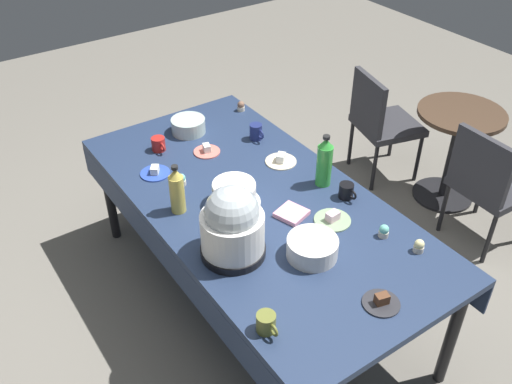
# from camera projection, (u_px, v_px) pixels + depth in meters

# --- Properties ---
(ground) EXTENTS (9.00, 9.00, 0.00)m
(ground) POSITION_uv_depth(u_px,v_px,m) (256.00, 297.00, 3.44)
(ground) COLOR slate
(potluck_table) EXTENTS (2.20, 1.10, 0.75)m
(potluck_table) POSITION_uv_depth(u_px,v_px,m) (256.00, 209.00, 3.03)
(potluck_table) COLOR navy
(potluck_table) RESTS_ON ground
(frosted_layer_cake) EXTENTS (0.28, 0.28, 0.13)m
(frosted_layer_cake) POSITION_uv_depth(u_px,v_px,m) (234.00, 194.00, 2.93)
(frosted_layer_cake) COLOR silver
(frosted_layer_cake) RESTS_ON potluck_table
(slow_cooker) EXTENTS (0.31, 0.31, 0.37)m
(slow_cooker) POSITION_uv_depth(u_px,v_px,m) (232.00, 225.00, 2.56)
(slow_cooker) COLOR black
(slow_cooker) RESTS_ON potluck_table
(glass_salad_bowl) EXTENTS (0.21, 0.21, 0.09)m
(glass_salad_bowl) POSITION_uv_depth(u_px,v_px,m) (188.00, 126.00, 3.53)
(glass_salad_bowl) COLOR #B2C6BC
(glass_salad_bowl) RESTS_ON potluck_table
(ceramic_snack_bowl) EXTENTS (0.24, 0.24, 0.10)m
(ceramic_snack_bowl) POSITION_uv_depth(u_px,v_px,m) (312.00, 248.00, 2.62)
(ceramic_snack_bowl) COLOR silver
(ceramic_snack_bowl) RESTS_ON potluck_table
(dessert_plate_coral) EXTENTS (0.16, 0.16, 0.05)m
(dessert_plate_coral) POSITION_uv_depth(u_px,v_px,m) (207.00, 150.00, 3.36)
(dessert_plate_coral) COLOR #E07266
(dessert_plate_coral) RESTS_ON potluck_table
(dessert_plate_cream) EXTENTS (0.18, 0.18, 0.05)m
(dessert_plate_cream) POSITION_uv_depth(u_px,v_px,m) (281.00, 160.00, 3.28)
(dessert_plate_cream) COLOR beige
(dessert_plate_cream) RESTS_ON potluck_table
(dessert_plate_charcoal) EXTENTS (0.16, 0.16, 0.05)m
(dessert_plate_charcoal) POSITION_uv_depth(u_px,v_px,m) (381.00, 302.00, 2.40)
(dessert_plate_charcoal) COLOR #2D2D33
(dessert_plate_charcoal) RESTS_ON potluck_table
(dessert_plate_sage) EXTENTS (0.19, 0.19, 0.05)m
(dessert_plate_sage) POSITION_uv_depth(u_px,v_px,m) (333.00, 219.00, 2.84)
(dessert_plate_sage) COLOR #8CA87F
(dessert_plate_sage) RESTS_ON potluck_table
(dessert_plate_cobalt) EXTENTS (0.17, 0.17, 0.05)m
(dessert_plate_cobalt) POSITION_uv_depth(u_px,v_px,m) (155.00, 172.00, 3.18)
(dessert_plate_cobalt) COLOR #2D4CB2
(dessert_plate_cobalt) RESTS_ON potluck_table
(cupcake_mint) EXTENTS (0.05, 0.05, 0.07)m
(cupcake_mint) POSITION_uv_depth(u_px,v_px,m) (419.00, 246.00, 2.65)
(cupcake_mint) COLOR beige
(cupcake_mint) RESTS_ON potluck_table
(cupcake_rose) EXTENTS (0.05, 0.05, 0.07)m
(cupcake_rose) POSITION_uv_depth(u_px,v_px,m) (181.00, 180.00, 3.08)
(cupcake_rose) COLOR beige
(cupcake_rose) RESTS_ON potluck_table
(cupcake_cocoa) EXTENTS (0.05, 0.05, 0.07)m
(cupcake_cocoa) POSITION_uv_depth(u_px,v_px,m) (384.00, 231.00, 2.74)
(cupcake_cocoa) COLOR beige
(cupcake_cocoa) RESTS_ON potluck_table
(cupcake_berry) EXTENTS (0.05, 0.05, 0.07)m
(cupcake_berry) POSITION_uv_depth(u_px,v_px,m) (241.00, 106.00, 3.77)
(cupcake_berry) COLOR beige
(cupcake_berry) RESTS_ON potluck_table
(soda_bottle_ginger_ale) EXTENTS (0.08, 0.08, 0.28)m
(soda_bottle_ginger_ale) POSITION_uv_depth(u_px,v_px,m) (177.00, 190.00, 2.84)
(soda_bottle_ginger_ale) COLOR gold
(soda_bottle_ginger_ale) RESTS_ON potluck_table
(soda_bottle_lime_soda) EXTENTS (0.09, 0.09, 0.31)m
(soda_bottle_lime_soda) POSITION_uv_depth(u_px,v_px,m) (324.00, 162.00, 3.03)
(soda_bottle_lime_soda) COLOR green
(soda_bottle_lime_soda) RESTS_ON potluck_table
(coffee_mug_navy) EXTENTS (0.12, 0.08, 0.10)m
(coffee_mug_navy) POSITION_uv_depth(u_px,v_px,m) (256.00, 132.00, 3.46)
(coffee_mug_navy) COLOR navy
(coffee_mug_navy) RESTS_ON potluck_table
(coffee_mug_red) EXTENTS (0.12, 0.08, 0.08)m
(coffee_mug_red) POSITION_uv_depth(u_px,v_px,m) (159.00, 144.00, 3.36)
(coffee_mug_red) COLOR #B2231E
(coffee_mug_red) RESTS_ON potluck_table
(coffee_mug_olive) EXTENTS (0.12, 0.08, 0.09)m
(coffee_mug_olive) POSITION_uv_depth(u_px,v_px,m) (266.00, 323.00, 2.26)
(coffee_mug_olive) COLOR olive
(coffee_mug_olive) RESTS_ON potluck_table
(coffee_mug_black) EXTENTS (0.12, 0.08, 0.08)m
(coffee_mug_black) POSITION_uv_depth(u_px,v_px,m) (347.00, 191.00, 2.98)
(coffee_mug_black) COLOR black
(coffee_mug_black) RESTS_ON potluck_table
(paper_napkin_stack) EXTENTS (0.18, 0.18, 0.02)m
(paper_napkin_stack) POSITION_uv_depth(u_px,v_px,m) (292.00, 213.00, 2.88)
(paper_napkin_stack) COLOR pink
(paper_napkin_stack) RESTS_ON potluck_table
(maroon_chair_left) EXTENTS (0.54, 0.54, 0.85)m
(maroon_chair_left) POSITION_uv_depth(u_px,v_px,m) (380.00, 119.00, 4.22)
(maroon_chair_left) COLOR #333338
(maroon_chair_left) RESTS_ON ground
(maroon_chair_right) EXTENTS (0.46, 0.46, 0.85)m
(maroon_chair_right) POSITION_uv_depth(u_px,v_px,m) (488.00, 181.00, 3.58)
(maroon_chair_right) COLOR #333338
(maroon_chair_right) RESTS_ON ground
(round_cafe_table) EXTENTS (0.60, 0.60, 0.72)m
(round_cafe_table) POSITION_uv_depth(u_px,v_px,m) (456.00, 139.00, 3.97)
(round_cafe_table) COLOR #473323
(round_cafe_table) RESTS_ON ground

